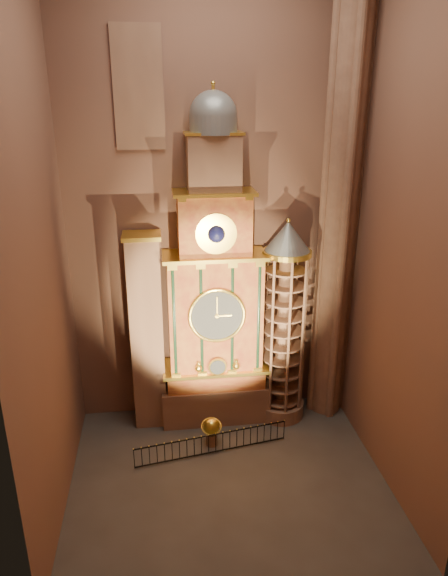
{
  "coord_description": "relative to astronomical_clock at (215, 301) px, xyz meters",
  "views": [
    {
      "loc": [
        -2.58,
        -18.46,
        16.17
      ],
      "look_at": [
        0.21,
        3.0,
        8.07
      ],
      "focal_mm": 32.0,
      "sensor_mm": 36.0,
      "label": 1
    }
  ],
  "objects": [
    {
      "name": "stained_glass_window",
      "position": [
        -3.2,
        0.95,
        9.82
      ],
      "size": [
        2.2,
        0.14,
        5.2
      ],
      "color": "#371B7C",
      "rests_on": "wall_back"
    },
    {
      "name": "portrait_tower",
      "position": [
        -3.4,
        0.02,
        -1.53
      ],
      "size": [
        1.8,
        1.6,
        10.2
      ],
      "color": "#8C634C",
      "rests_on": "floor"
    },
    {
      "name": "floor",
      "position": [
        0.0,
        -4.96,
        -6.68
      ],
      "size": [
        14.0,
        14.0,
        0.0
      ],
      "primitive_type": "plane",
      "color": "#383330",
      "rests_on": "ground"
    },
    {
      "name": "wall_back",
      "position": [
        0.0,
        1.04,
        4.32
      ],
      "size": [
        22.0,
        0.0,
        22.0
      ],
      "primitive_type": "plane",
      "rotation": [
        1.57,
        0.0,
        0.0
      ],
      "color": "brown",
      "rests_on": "floor"
    },
    {
      "name": "celestial_globe",
      "position": [
        -0.47,
        -2.42,
        -5.8
      ],
      "size": [
        1.02,
        0.96,
        1.46
      ],
      "color": "#8C634C",
      "rests_on": "floor"
    },
    {
      "name": "gothic_pier",
      "position": [
        6.1,
        0.04,
        4.32
      ],
      "size": [
        2.04,
        2.04,
        22.0
      ],
      "color": "#8C634C",
      "rests_on": "floor"
    },
    {
      "name": "wall_right",
      "position": [
        7.0,
        -4.96,
        4.32
      ],
      "size": [
        0.0,
        22.0,
        22.0
      ],
      "primitive_type": "plane",
      "rotation": [
        1.57,
        0.0,
        -1.57
      ],
      "color": "brown",
      "rests_on": "floor"
    },
    {
      "name": "astronomical_clock",
      "position": [
        0.0,
        0.0,
        0.0
      ],
      "size": [
        5.6,
        2.41,
        16.7
      ],
      "color": "#8C634C",
      "rests_on": "floor"
    },
    {
      "name": "stair_turret",
      "position": [
        3.5,
        -0.26,
        -1.41
      ],
      "size": [
        2.5,
        2.5,
        10.8
      ],
      "color": "#8C634C",
      "rests_on": "floor"
    },
    {
      "name": "wall_left",
      "position": [
        -7.0,
        -4.96,
        4.32
      ],
      "size": [
        0.0,
        22.0,
        22.0
      ],
      "primitive_type": "plane",
      "rotation": [
        1.57,
        0.0,
        1.57
      ],
      "color": "brown",
      "rests_on": "floor"
    },
    {
      "name": "iron_railing",
      "position": [
        -0.51,
        -3.14,
        -6.11
      ],
      "size": [
        7.36,
        1.31,
        1.05
      ],
      "color": "black",
      "rests_on": "floor"
    }
  ]
}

